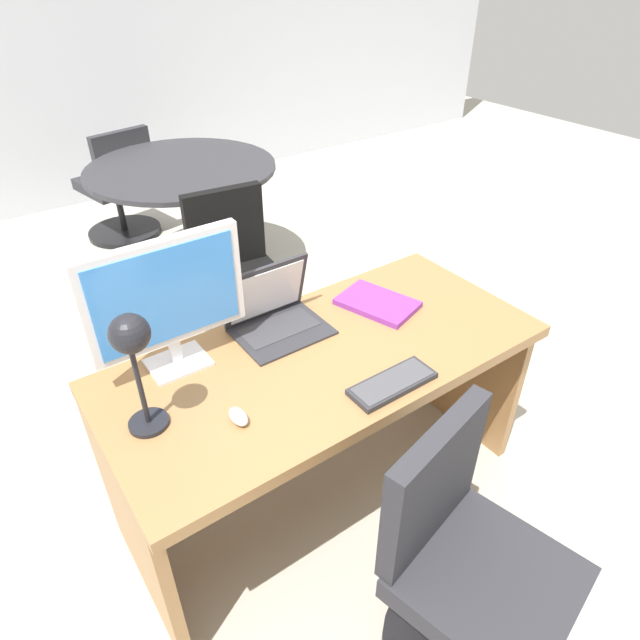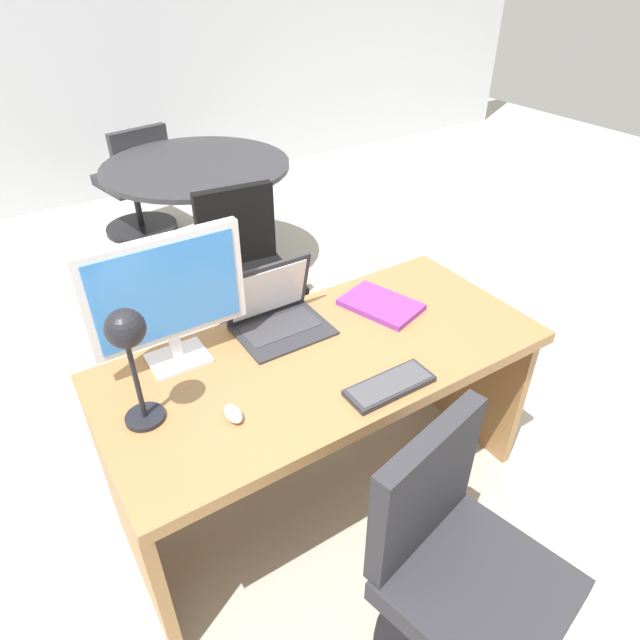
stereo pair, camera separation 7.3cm
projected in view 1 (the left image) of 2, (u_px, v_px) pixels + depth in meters
ground at (182, 325)px, 3.37m from camera, size 12.00×12.00×0.00m
back_wall at (28, 28)px, 4.15m from camera, size 10.00×0.10×2.80m
desk at (319, 389)px, 2.09m from camera, size 1.58×0.73×0.74m
monitor at (166, 298)px, 1.74m from camera, size 0.52×0.16×0.47m
laptop at (273, 309)px, 2.04m from camera, size 0.34×0.27×0.25m
keyboard at (392, 383)px, 1.80m from camera, size 0.30×0.12×0.02m
mouse at (238, 417)px, 1.66m from camera, size 0.05×0.09×0.04m
desk_lamp at (133, 349)px, 1.47m from camera, size 0.12×0.14×0.41m
book at (377, 303)px, 2.19m from camera, size 0.28×0.35×0.02m
office_chair at (467, 580)px, 1.65m from camera, size 0.56×0.57×0.89m
meeting_table at (185, 195)px, 3.56m from camera, size 1.19×1.19×0.78m
meeting_chair_near at (120, 194)px, 4.20m from camera, size 0.56×0.57×0.85m
meeting_chair_far at (241, 289)px, 3.05m from camera, size 0.56×0.56×0.88m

